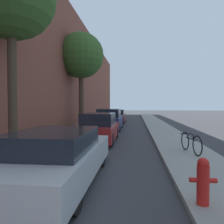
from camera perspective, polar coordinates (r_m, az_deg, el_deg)
ground_plane at (r=15.02m, az=2.38°, el=-5.11°), size 120.00×120.00×0.00m
sidewalk_left at (r=15.49m, az=-8.42°, el=-4.70°), size 2.00×52.00×0.12m
sidewalk_right at (r=15.10m, az=13.47°, el=-4.90°), size 2.00×52.00×0.12m
building_facade_left at (r=16.05m, az=-13.27°, el=12.28°), size 0.70×52.00×9.48m
parked_car_silver at (r=5.32m, az=-14.44°, el=-11.38°), size 1.83×4.60×1.24m
parked_car_red at (r=10.75m, az=-3.47°, el=-4.33°), size 1.68×4.02×1.43m
parked_car_navy at (r=15.86m, az=-0.67°, el=-2.10°), size 1.75×4.40×1.54m
parked_car_maroon at (r=21.92m, az=1.04°, el=-1.21°), size 1.84×4.46×1.36m
street_tree_far at (r=16.53m, az=-8.18°, el=14.43°), size 3.34×3.34×7.03m
fire_hydrant at (r=4.16m, az=22.91°, el=-16.32°), size 0.45×0.21×0.81m
bicycle at (r=8.26m, az=20.09°, el=-7.63°), size 0.47×1.67×0.69m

